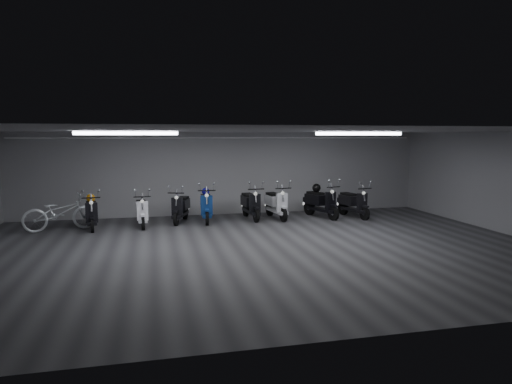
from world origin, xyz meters
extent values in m
cube|color=#37373A|center=(0.00, 0.00, -0.01)|extent=(14.00, 10.00, 0.01)
cube|color=gray|center=(0.00, 0.00, 2.80)|extent=(14.00, 10.00, 0.01)
cube|color=#959597|center=(0.00, 5.00, 1.40)|extent=(14.00, 0.01, 2.80)
cube|color=#959597|center=(0.00, -5.00, 1.40)|extent=(14.00, 0.01, 2.80)
cube|color=#959597|center=(7.00, 0.00, 1.40)|extent=(0.01, 10.00, 2.80)
cube|color=white|center=(-3.00, 1.00, 2.74)|extent=(2.40, 0.18, 0.08)
cube|color=white|center=(3.00, 1.00, 2.74)|extent=(2.40, 0.18, 0.08)
cylinder|color=white|center=(0.00, 4.92, 2.62)|extent=(13.60, 0.05, 0.05)
imported|color=white|center=(-5.02, 3.32, 0.64)|extent=(2.08, 1.18, 1.27)
sphere|color=#130E9F|center=(-0.80, 3.94, 0.93)|extent=(0.24, 0.24, 0.24)
sphere|color=black|center=(2.87, 3.80, 0.97)|extent=(0.28, 0.28, 0.28)
sphere|color=orange|center=(-4.21, 3.54, 0.88)|extent=(0.25, 0.25, 0.25)
camera|label=1|loc=(-2.42, -10.27, 2.66)|focal=31.72mm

